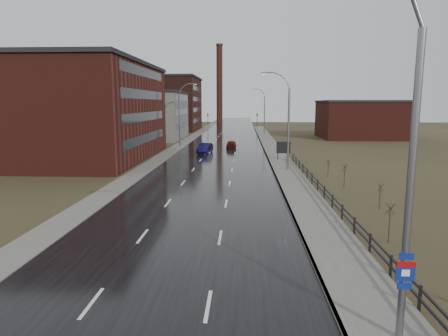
# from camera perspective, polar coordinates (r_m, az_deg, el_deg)

# --- Properties ---
(road) EXTENTS (14.00, 300.00, 0.06)m
(road) POSITION_cam_1_polar(r_m,az_deg,el_deg) (70.89, -0.15, 2.92)
(road) COLOR black
(road) RESTS_ON ground
(sidewalk_right) EXTENTS (3.20, 180.00, 0.18)m
(sidewalk_right) POSITION_cam_1_polar(r_m,az_deg,el_deg) (46.29, 8.93, -0.50)
(sidewalk_right) COLOR #595651
(sidewalk_right) RESTS_ON ground
(curb_right) EXTENTS (0.16, 180.00, 0.18)m
(curb_right) POSITION_cam_1_polar(r_m,az_deg,el_deg) (46.15, 7.06, -0.49)
(curb_right) COLOR slate
(curb_right) RESTS_ON ground
(sidewalk_left) EXTENTS (2.40, 260.00, 0.12)m
(sidewalk_left) POSITION_cam_1_polar(r_m,az_deg,el_deg) (71.77, -6.71, 2.96)
(sidewalk_left) COLOR #595651
(sidewalk_left) RESTS_ON ground
(warehouse_near) EXTENTS (22.44, 28.56, 13.50)m
(warehouse_near) POSITION_cam_1_polar(r_m,az_deg,el_deg) (60.60, -21.37, 7.60)
(warehouse_near) COLOR #471914
(warehouse_near) RESTS_ON ground
(warehouse_mid) EXTENTS (16.32, 20.40, 10.50)m
(warehouse_mid) POSITION_cam_1_polar(r_m,az_deg,el_deg) (91.00, -11.04, 7.45)
(warehouse_mid) COLOR slate
(warehouse_mid) RESTS_ON ground
(warehouse_far) EXTENTS (26.52, 24.48, 15.50)m
(warehouse_far) POSITION_cam_1_polar(r_m,az_deg,el_deg) (121.32, -10.00, 9.06)
(warehouse_far) COLOR #331611
(warehouse_far) RESTS_ON ground
(building_right) EXTENTS (18.36, 16.32, 8.50)m
(building_right) POSITION_cam_1_polar(r_m,az_deg,el_deg) (96.21, 19.02, 6.61)
(building_right) COLOR #471914
(building_right) RESTS_ON ground
(smokestack) EXTENTS (2.70, 2.70, 30.70)m
(smokestack) POSITION_cam_1_polar(r_m,az_deg,el_deg) (160.84, -0.65, 11.96)
(smokestack) COLOR #331611
(smokestack) RESTS_ON ground
(streetlight_main) EXTENTS (3.91, 0.29, 12.11)m
(streetlight_main) POSITION_cam_1_polar(r_m,az_deg,el_deg) (13.39, 24.01, 0.87)
(streetlight_main) COLOR slate
(streetlight_main) RESTS_ON ground
(streetlight_right_mid) EXTENTS (3.36, 0.28, 11.35)m
(streetlight_right_mid) POSITION_cam_1_polar(r_m,az_deg,el_deg) (46.66, 8.86, 6.68)
(streetlight_right_mid) COLOR slate
(streetlight_right_mid) RESTS_ON ground
(streetlight_left) EXTENTS (3.36, 0.28, 11.35)m
(streetlight_left) POSITION_cam_1_polar(r_m,az_deg,el_deg) (73.27, -6.15, 7.62)
(streetlight_left) COLOR slate
(streetlight_left) RESTS_ON ground
(streetlight_right_far) EXTENTS (3.36, 0.28, 11.35)m
(streetlight_right_far) POSITION_cam_1_polar(r_m,az_deg,el_deg) (100.50, 5.63, 8.05)
(streetlight_right_far) COLOR slate
(streetlight_right_far) RESTS_ON ground
(guardrail) EXTENTS (0.10, 53.05, 1.10)m
(guardrail) POSITION_cam_1_polar(r_m,az_deg,el_deg) (30.29, 15.51, -4.69)
(guardrail) COLOR black
(guardrail) RESTS_ON ground
(shrub_c) EXTENTS (0.55, 0.58, 2.32)m
(shrub_c) POSITION_cam_1_polar(r_m,az_deg,el_deg) (24.53, 22.59, -7.08)
(shrub_c) COLOR #382D23
(shrub_c) RESTS_ON ground
(shrub_d) EXTENTS (0.47, 0.49, 1.94)m
(shrub_d) POSITION_cam_1_polar(r_m,az_deg,el_deg) (31.95, 21.38, -3.69)
(shrub_d) COLOR #382D23
(shrub_d) RESTS_ON ground
(shrub_e) EXTENTS (0.55, 0.58, 2.30)m
(shrub_e) POSITION_cam_1_polar(r_m,az_deg,el_deg) (38.67, 16.84, -1.00)
(shrub_e) COLOR #382D23
(shrub_e) RESTS_ON ground
(shrub_f) EXTENTS (0.44, 0.47, 1.85)m
(shrub_f) POSITION_cam_1_polar(r_m,az_deg,el_deg) (44.21, 14.67, 0.02)
(shrub_f) COLOR #382D23
(shrub_f) RESTS_ON ground
(billboard) EXTENTS (1.92, 0.17, 2.65)m
(billboard) POSITION_cam_1_polar(r_m,az_deg,el_deg) (55.23, 8.48, 2.83)
(billboard) COLOR black
(billboard) RESTS_ON ground
(traffic_light_left) EXTENTS (0.58, 2.73, 5.30)m
(traffic_light_left) POSITION_cam_1_polar(r_m,az_deg,el_deg) (130.92, -2.32, 7.81)
(traffic_light_left) COLOR black
(traffic_light_left) RESTS_ON ground
(traffic_light_right) EXTENTS (0.58, 2.73, 5.30)m
(traffic_light_right) POSITION_cam_1_polar(r_m,az_deg,el_deg) (130.48, 4.76, 7.78)
(traffic_light_right) COLOR black
(traffic_light_right) RESTS_ON ground
(car_near) EXTENTS (2.27, 4.97, 1.58)m
(car_near) POSITION_cam_1_polar(r_m,az_deg,el_deg) (62.92, -2.72, 2.80)
(car_near) COLOR #100C3D
(car_near) RESTS_ON ground
(car_far) EXTENTS (1.76, 4.16, 1.41)m
(car_far) POSITION_cam_1_polar(r_m,az_deg,el_deg) (70.06, 1.06, 3.39)
(car_far) COLOR #460D0B
(car_far) RESTS_ON ground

